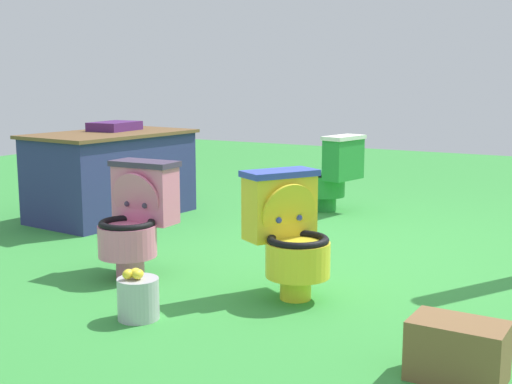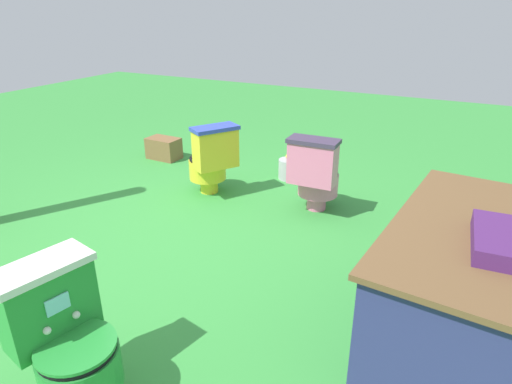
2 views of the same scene
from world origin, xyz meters
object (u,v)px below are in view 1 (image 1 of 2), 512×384
at_px(toilet_green, 333,173).
at_px(vendor_table, 112,174).
at_px(toilet_pink, 136,217).
at_px(lemon_bucket, 138,297).
at_px(small_crate, 457,351).
at_px(toilet_yellow, 289,233).

relative_size(toilet_green, vendor_table, 0.47).
distance_m(toilet_pink, lemon_bucket, 0.88).
relative_size(toilet_green, lemon_bucket, 2.63).
distance_m(toilet_green, vendor_table, 2.04).
distance_m(toilet_green, small_crate, 3.63).
bearing_deg(small_crate, toilet_green, 31.16).
bearing_deg(lemon_bucket, toilet_green, 4.22).
relative_size(toilet_yellow, lemon_bucket, 2.63).
bearing_deg(lemon_bucket, small_crate, -87.45).
relative_size(toilet_yellow, small_crate, 1.84).
xyz_separation_m(toilet_pink, small_crate, (-0.58, -2.18, -0.24)).
relative_size(small_crate, lemon_bucket, 1.43).
bearing_deg(toilet_green, lemon_bucket, -163.23).
distance_m(toilet_yellow, lemon_bucket, 0.94).
bearing_deg(toilet_yellow, toilet_pink, -54.21).
height_order(toilet_pink, vendor_table, vendor_table).
bearing_deg(toilet_yellow, vendor_table, -86.20).
height_order(toilet_pink, small_crate, toilet_pink).
distance_m(vendor_table, lemon_bucket, 2.76).
distance_m(toilet_green, toilet_pink, 2.54).
xyz_separation_m(vendor_table, lemon_bucket, (-1.99, -1.89, -0.28)).
xyz_separation_m(toilet_green, toilet_pink, (-2.52, 0.30, 0.00)).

